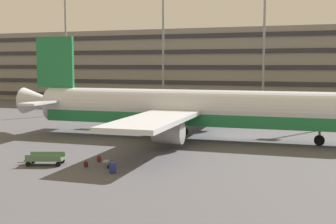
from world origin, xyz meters
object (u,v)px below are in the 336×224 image
Objects in this scene: suitcase_navy at (113,168)px; backpack_black at (99,159)px; airliner at (188,110)px; suitcase_large at (111,166)px; baggage_cart at (45,159)px; backpack_upright at (86,164)px; suitcase_teal at (106,163)px.

backpack_black is at bearing 132.69° from suitcase_navy.
suitcase_large is at bearing -95.06° from airliner.
suitcase_navy is 5.58m from baggage_cart.
backpack_black reaches higher than backpack_upright.
airliner is 15.49m from baggage_cart.
suitcase_navy is 1.77× the size of backpack_upright.
suitcase_large is 0.23× the size of baggage_cart.
baggage_cart is (-3.02, -2.20, 0.21)m from backpack_black.
suitcase_navy reaches higher than backpack_upright.
suitcase_teal is (-0.72, 0.68, 0.03)m from suitcase_large.
baggage_cart is at bearing -173.45° from backpack_upright.
backpack_black is (-2.83, -11.95, -2.56)m from airliner.
suitcase_navy is 0.98× the size of suitcase_teal.
backpack_black reaches higher than suitcase_teal.
backpack_black is (-0.93, 0.66, 0.08)m from suitcase_teal.
suitcase_navy is (-0.30, -14.70, -2.41)m from airliner.
airliner is 42.23× the size of suitcase_navy.
suitcase_navy is 3.74m from backpack_black.
backpack_upright is 0.97× the size of backpack_black.
backpack_black is at bearing -103.34° from airliner.
suitcase_teal is at bearing -98.57° from airliner.
suitcase_teal is at bearing 127.53° from suitcase_navy.
baggage_cart reaches higher than backpack_black.
airliner is 13.60m from suitcase_large.
airliner is 14.31m from backpack_upright.
backpack_upright is (-1.63, -0.51, 0.10)m from suitcase_large.
suitcase_navy is at bearing -19.62° from backpack_upright.
baggage_cart is (-5.85, -14.15, -2.35)m from airliner.
baggage_cart is at bearing -143.88° from backpack_black.
baggage_cart reaches higher than suitcase_large.
suitcase_teal is at bearing -35.33° from backpack_black.
suitcase_large is (-1.18, -13.29, -2.67)m from airliner.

